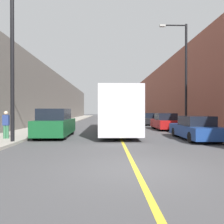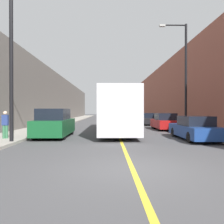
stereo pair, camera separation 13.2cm
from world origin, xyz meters
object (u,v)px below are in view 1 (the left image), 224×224
at_px(bus, 117,111).
at_px(car_right_far, 149,119).
at_px(car_right_mid, 165,122).
at_px(street_lamp_right, 184,71).
at_px(pedestrian, 6,124).
at_px(street_lamp_left, 16,53).
at_px(parked_suv_left, 55,124).
at_px(car_right_near, 195,129).

height_order(bus, car_right_far, bus).
relative_size(bus, car_right_mid, 2.88).
bearing_deg(car_right_far, bus, -116.12).
height_order(street_lamp_right, pedestrian, street_lamp_right).
relative_size(street_lamp_left, street_lamp_right, 0.93).
distance_m(bus, street_lamp_right, 6.76).
distance_m(car_right_far, street_lamp_right, 9.67).
height_order(car_right_mid, street_lamp_right, street_lamp_right).
relative_size(parked_suv_left, car_right_mid, 1.12).
bearing_deg(car_right_mid, street_lamp_left, -140.39).
relative_size(parked_suv_left, car_right_far, 1.11).
xyz_separation_m(parked_suv_left, car_right_near, (8.88, -1.48, -0.22)).
xyz_separation_m(street_lamp_left, pedestrian, (-1.06, 1.17, -3.86)).
bearing_deg(car_right_near, bus, 134.25).
relative_size(car_right_mid, street_lamp_right, 0.47).
xyz_separation_m(bus, car_right_near, (4.60, -4.73, -1.10)).
distance_m(car_right_far, pedestrian, 17.96).
xyz_separation_m(car_right_near, pedestrian, (-11.30, -0.39, 0.32)).
xyz_separation_m(bus, car_right_mid, (4.60, 2.18, -1.07)).
relative_size(car_right_mid, street_lamp_left, 0.50).
height_order(car_right_far, pedestrian, pedestrian).
bearing_deg(bus, car_right_far, 63.88).
xyz_separation_m(car_right_far, pedestrian, (-11.10, -14.11, 0.31)).
bearing_deg(bus, car_right_near, -45.75).
relative_size(parked_suv_left, street_lamp_right, 0.52).
distance_m(car_right_mid, street_lamp_left, 13.92).
distance_m(bus, street_lamp_left, 8.99).
bearing_deg(street_lamp_left, car_right_far, 56.69).
height_order(bus, car_right_near, bus).
relative_size(bus, pedestrian, 7.54).
relative_size(bus, street_lamp_right, 1.34).
relative_size(street_lamp_left, pedestrian, 5.21).
xyz_separation_m(car_right_near, street_lamp_left, (-10.24, -1.56, 4.18)).
bearing_deg(street_lamp_right, car_right_far, 99.37).
bearing_deg(car_right_far, car_right_near, -89.19).
xyz_separation_m(car_right_far, street_lamp_right, (1.39, -8.44, 4.51)).
distance_m(bus, parked_suv_left, 5.44).
height_order(parked_suv_left, pedestrian, parked_suv_left).
bearing_deg(parked_suv_left, car_right_near, -9.43).
xyz_separation_m(bus, pedestrian, (-6.69, -5.12, -0.78)).
height_order(car_right_near, street_lamp_left, street_lamp_left).
bearing_deg(bus, pedestrian, -142.60).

